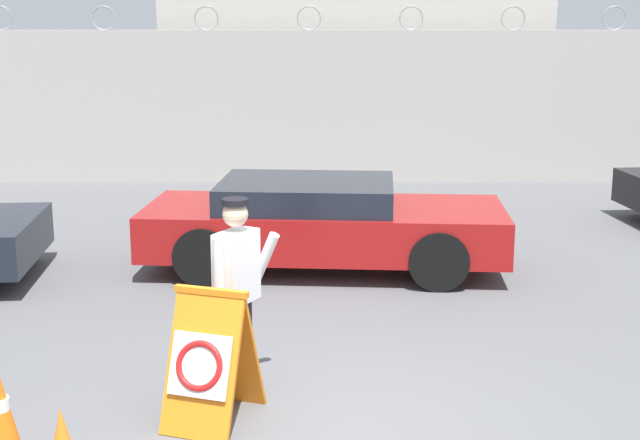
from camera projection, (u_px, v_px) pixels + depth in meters
ground_plane at (313, 439)px, 6.80m from camera, size 90.00×90.00×0.00m
perimeter_wall at (309, 106)px, 17.35m from camera, size 36.00×0.30×3.38m
building_block at (350, 8)px, 21.10m from camera, size 8.14×6.36×6.78m
barricade_sign at (210, 357)px, 6.99m from camera, size 0.81×0.96×1.10m
security_guard at (237, 286)px, 7.52m from camera, size 0.58×0.56×1.69m
parked_car_rear_sedan at (321, 222)px, 11.33m from camera, size 4.66×2.20×1.14m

